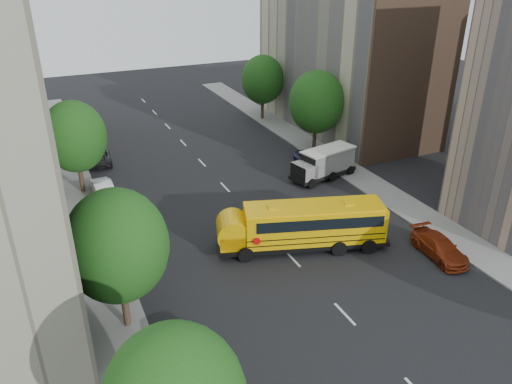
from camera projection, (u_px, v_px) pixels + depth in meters
ground at (279, 244)px, 33.87m from camera, size 120.00×120.00×0.00m
sidewalk_left at (93, 245)px, 33.63m from camera, size 3.00×80.00×0.12m
sidewalk_right at (373, 185)px, 42.25m from camera, size 3.00×80.00×0.12m
lane_markings at (225, 187)px, 42.06m from camera, size 0.15×64.00×0.01m
building_right_far at (346, 45)px, 53.10m from camera, size 10.00×22.00×18.00m
building_right_sidewall at (416, 64)px, 44.08m from camera, size 10.10×0.30×18.00m
street_tree_1 at (117, 246)px, 24.32m from camera, size 5.12×5.12×7.90m
street_tree_2 at (74, 137)px, 39.13m from camera, size 4.99×4.99×7.71m
street_tree_4 at (316, 102)px, 47.26m from camera, size 5.25×5.25×8.10m
street_tree_5 at (262, 80)px, 57.26m from camera, size 4.86×4.86×7.51m
school_bus at (301, 224)px, 32.72m from camera, size 11.52×5.84×3.19m
safari_truck at (324, 163)px, 43.23m from camera, size 6.42×3.40×2.62m
parked_car_0 at (187, 347)px, 24.07m from camera, size 1.94×4.15×1.37m
parked_car_1 at (102, 188)px, 40.38m from camera, size 1.61×4.18×1.36m
parked_car_2 at (99, 156)px, 46.68m from camera, size 2.49×4.78×1.29m
parked_car_3 at (439, 247)px, 32.26m from camera, size 2.26×4.70×1.32m
parked_car_4 at (310, 160)px, 45.94m from camera, size 1.72×3.94×1.32m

